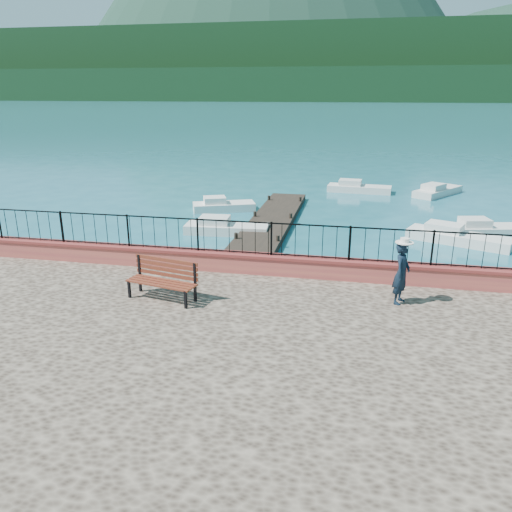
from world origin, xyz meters
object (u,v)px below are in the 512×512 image
at_px(park_bench, 163,288).
at_px(person, 402,273).
at_px(boat_4, 359,186).
at_px(boat_0, 227,225).
at_px(boat_3, 224,203).
at_px(boat_1, 459,234).
at_px(boat_2, 486,226).
at_px(boat_5, 438,189).

xyz_separation_m(park_bench, person, (5.93, 0.97, 0.48)).
bearing_deg(boat_4, boat_0, -112.76).
height_order(person, boat_3, person).
distance_m(person, boat_1, 10.60).
distance_m(park_bench, boat_0, 10.54).
height_order(park_bench, boat_2, park_bench).
xyz_separation_m(person, boat_2, (4.66, 11.55, -1.59)).
bearing_deg(park_bench, boat_3, 111.33).
distance_m(boat_3, boat_5, 13.91).
height_order(park_bench, boat_1, park_bench).
bearing_deg(boat_4, boat_2, -52.81).
xyz_separation_m(park_bench, boat_1, (9.17, 10.94, -1.11)).
distance_m(boat_0, boat_1, 10.24).
bearing_deg(boat_2, boat_0, 177.96).
xyz_separation_m(boat_0, boat_3, (-1.32, 4.42, 0.00)).
height_order(boat_0, boat_4, same).
xyz_separation_m(park_bench, boat_3, (-2.38, 14.85, -1.11)).
xyz_separation_m(person, boat_5, (3.82, 20.71, -1.59)).
bearing_deg(boat_0, boat_3, 102.92).
relative_size(boat_0, boat_3, 1.15).
distance_m(park_bench, boat_3, 15.08).
bearing_deg(boat_5, person, -154.92).
height_order(boat_2, boat_3, same).
relative_size(park_bench, boat_2, 0.55).
height_order(boat_0, boat_1, same).
xyz_separation_m(boat_0, boat_1, (10.22, 0.51, 0.00)).
bearing_deg(boat_3, boat_0, -95.17).
height_order(park_bench, person, person).
height_order(boat_1, boat_3, same).
height_order(boat_4, boat_5, same).
relative_size(boat_3, boat_4, 0.83).
xyz_separation_m(person, boat_0, (-6.98, 9.46, -1.59)).
bearing_deg(boat_1, boat_4, 135.07).
height_order(boat_2, boat_4, same).
height_order(park_bench, boat_5, park_bench).
xyz_separation_m(boat_3, boat_5, (12.12, 6.83, 0.00)).
xyz_separation_m(boat_2, boat_4, (-5.71, 9.12, 0.00)).
relative_size(boat_4, boat_5, 1.00).
distance_m(boat_1, boat_5, 10.75).
bearing_deg(boat_1, boat_2, 71.25).
relative_size(boat_1, boat_4, 1.06).
bearing_deg(boat_3, boat_2, -32.06).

